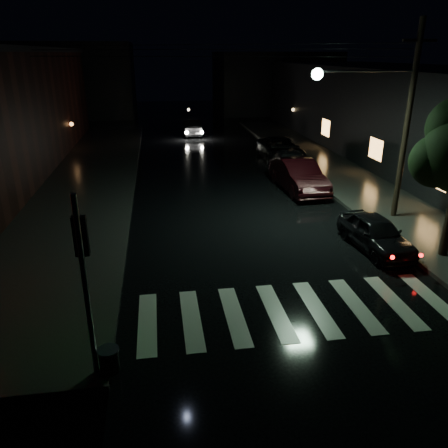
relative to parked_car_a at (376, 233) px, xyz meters
name	(u,v)px	position (x,y,z in m)	size (l,w,h in m)	color
ground	(193,330)	(-7.14, -4.10, -0.64)	(120.00, 120.00, 0.00)	black
sidewalk_left	(79,187)	(-12.14, 9.90, -0.57)	(6.00, 44.00, 0.15)	#282826
sidewalk_right	(341,176)	(2.86, 9.90, -0.57)	(4.00, 44.00, 0.15)	#282826
building_right	(420,114)	(9.86, 13.90, 2.36)	(10.00, 40.00, 6.00)	black
building_far_left	(71,80)	(-17.14, 40.90, 3.36)	(14.00, 10.00, 8.00)	black
building_far_right	(274,82)	(6.86, 40.90, 2.86)	(14.00, 10.00, 7.00)	black
crosswalk	(296,310)	(-4.14, -3.60, -0.63)	(9.00, 3.00, 0.01)	beige
signal_pole_corner	(98,318)	(-9.28, -5.56, 0.90)	(0.68, 0.61, 4.20)	slate
utility_pole	(393,113)	(1.69, 2.90, 3.96)	(4.92, 0.44, 8.00)	black
parked_car_a	(376,233)	(0.00, 0.00, 0.00)	(1.51, 3.76, 1.28)	black
parked_car_b	(298,176)	(-0.53, 7.61, 0.19)	(1.75, 5.02, 1.66)	black
parked_car_c	(292,166)	(-0.13, 10.13, 0.10)	(2.07, 5.10, 1.48)	black
parked_car_d	(280,149)	(0.46, 14.66, 0.11)	(2.48, 5.38, 1.50)	black
oncoming_car	(192,127)	(-4.66, 25.34, 0.05)	(1.47, 4.21, 1.39)	black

